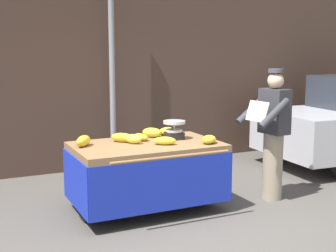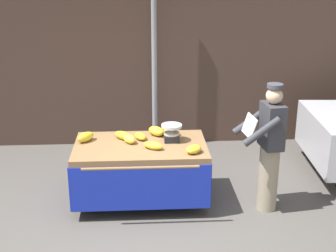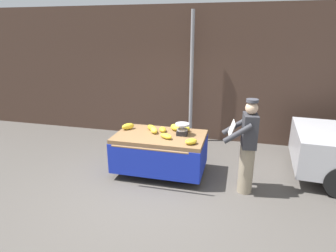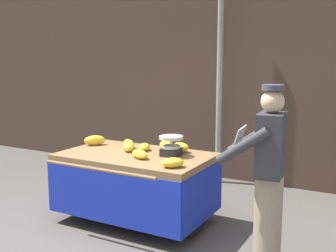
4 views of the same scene
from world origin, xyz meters
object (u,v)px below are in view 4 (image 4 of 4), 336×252
at_px(banana_bunch_1, 173,163).
at_px(vendor_person, 268,176).
at_px(banana_cart, 135,172).
at_px(street_pole, 219,80).
at_px(weighing_scale, 171,146).
at_px(banana_bunch_3, 95,140).
at_px(banana_bunch_4, 166,145).
at_px(banana_bunch_6, 140,154).
at_px(banana_bunch_7, 145,147).
at_px(banana_bunch_0, 128,147).
at_px(banana_bunch_2, 180,147).
at_px(banana_bunch_5, 129,144).

bearing_deg(banana_bunch_1, vendor_person, 1.86).
bearing_deg(banana_cart, banana_bunch_1, -26.05).
height_order(street_pole, weighing_scale, street_pole).
xyz_separation_m(street_pole, banana_bunch_3, (-0.99, -1.83, -0.73)).
xyz_separation_m(banana_bunch_4, banana_bunch_6, (-0.06, -0.51, -0.01)).
distance_m(banana_cart, banana_bunch_7, 0.33).
distance_m(street_pole, banana_cart, 2.25).
relative_size(banana_bunch_0, banana_bunch_7, 0.95).
bearing_deg(banana_bunch_3, vendor_person, -10.83).
bearing_deg(street_pole, banana_bunch_2, -84.03).
distance_m(banana_bunch_1, vendor_person, 0.98).
height_order(banana_bunch_2, banana_bunch_6, banana_bunch_2).
height_order(banana_bunch_3, banana_bunch_4, banana_bunch_3).
xyz_separation_m(banana_cart, banana_bunch_7, (0.01, 0.20, 0.27)).
bearing_deg(street_pole, banana_bunch_4, -91.05).
bearing_deg(banana_bunch_6, banana_bunch_1, -18.23).
bearing_deg(banana_bunch_7, banana_bunch_1, -38.18).
xyz_separation_m(banana_bunch_2, banana_bunch_4, (-0.20, 0.02, 0.00)).
height_order(banana_bunch_4, banana_bunch_6, banana_bunch_4).
distance_m(banana_bunch_1, banana_bunch_2, 0.70).
height_order(banana_bunch_1, banana_bunch_6, banana_bunch_1).
bearing_deg(banana_bunch_3, banana_bunch_0, -8.51).
bearing_deg(banana_bunch_7, banana_bunch_0, -139.33).
bearing_deg(banana_bunch_2, banana_bunch_4, 174.09).
bearing_deg(banana_cart, banana_bunch_2, 36.94).
bearing_deg(banana_cart, banana_bunch_4, 56.50).
xyz_separation_m(street_pole, weighing_scale, (0.17, -1.88, -0.68)).
xyz_separation_m(banana_bunch_5, banana_bunch_7, (0.24, -0.01, -0.01)).
bearing_deg(banana_bunch_0, banana_bunch_5, 123.05).
xyz_separation_m(banana_bunch_1, banana_bunch_4, (-0.45, 0.68, 0.01)).
bearing_deg(banana_bunch_5, banana_bunch_1, -30.57).
bearing_deg(weighing_scale, banana_bunch_6, -134.01).
height_order(banana_bunch_2, banana_bunch_5, banana_bunch_2).
bearing_deg(banana_bunch_4, banana_cart, -123.50).
xyz_separation_m(weighing_scale, banana_bunch_0, (-0.57, -0.04, -0.06)).
bearing_deg(banana_bunch_7, street_pole, 82.00).
distance_m(banana_bunch_1, banana_bunch_6, 0.54).
height_order(street_pole, banana_bunch_6, street_pole).
xyz_separation_m(weighing_scale, banana_bunch_2, (0.01, 0.22, -0.06)).
relative_size(street_pole, weighing_scale, 11.67).
relative_size(street_pole, banana_bunch_3, 11.86).
relative_size(banana_bunch_0, banana_bunch_5, 0.78).
bearing_deg(banana_bunch_2, banana_bunch_0, -155.83).
bearing_deg(banana_bunch_2, banana_bunch_5, -169.74).
height_order(banana_cart, banana_bunch_2, banana_bunch_2).
bearing_deg(banana_bunch_1, banana_bunch_3, 160.89).
height_order(weighing_scale, banana_bunch_5, weighing_scale).
xyz_separation_m(banana_bunch_1, banana_bunch_5, (-0.91, 0.54, 0.01)).
bearing_deg(banana_bunch_1, banana_cart, 153.95).
height_order(banana_bunch_1, banana_bunch_2, banana_bunch_2).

